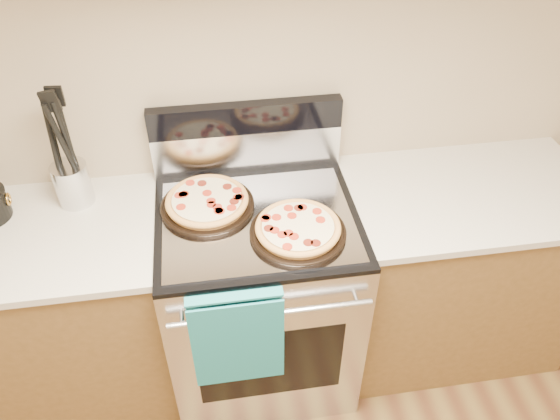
{
  "coord_description": "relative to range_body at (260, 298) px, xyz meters",
  "views": [
    {
      "loc": [
        -0.15,
        0.11,
        2.26
      ],
      "look_at": [
        0.07,
        1.55,
        1.02
      ],
      "focal_mm": 35.0,
      "sensor_mm": 36.0,
      "label": 1
    }
  ],
  "objects": [
    {
      "name": "oven_handle",
      "position": [
        0.0,
        -0.38,
        0.35
      ],
      "size": [
        0.7,
        0.03,
        0.03
      ],
      "primitive_type": "cylinder",
      "rotation": [
        0.0,
        1.57,
        0.0
      ],
      "color": "silver",
      "rests_on": "range_body"
    },
    {
      "name": "wall_back",
      "position": [
        0.0,
        0.35,
        0.9
      ],
      "size": [
        4.0,
        0.0,
        4.0
      ],
      "primitive_type": "plane",
      "rotation": [
        1.57,
        0.0,
        0.0
      ],
      "color": "tan",
      "rests_on": "ground"
    },
    {
      "name": "cabinet_right",
      "position": [
        0.88,
        0.03,
        -0.01
      ],
      "size": [
        1.0,
        0.62,
        0.88
      ],
      "primitive_type": "cube",
      "color": "brown",
      "rests_on": "ground"
    },
    {
      "name": "backsplash_upper",
      "position": [
        0.0,
        0.31,
        0.71
      ],
      "size": [
        0.76,
        0.06,
        0.12
      ],
      "primitive_type": "cube",
      "color": "black",
      "rests_on": "backsplash_lower"
    },
    {
      "name": "cabinet_left",
      "position": [
        -0.88,
        0.03,
        -0.01
      ],
      "size": [
        1.0,
        0.62,
        0.88
      ],
      "primitive_type": "cube",
      "color": "brown",
      "rests_on": "ground"
    },
    {
      "name": "pepperoni_pizza_front",
      "position": [
        0.13,
        -0.13,
        0.5
      ],
      "size": [
        0.35,
        0.35,
        0.05
      ],
      "primitive_type": null,
      "rotation": [
        0.0,
        0.0,
        0.02
      ],
      "color": "#BB8439",
      "rests_on": "foil_sheet"
    },
    {
      "name": "foil_sheet",
      "position": [
        0.0,
        -0.03,
        0.47
      ],
      "size": [
        0.7,
        0.55,
        0.01
      ],
      "primitive_type": "cube",
      "color": "gray",
      "rests_on": "cooktop"
    },
    {
      "name": "oven_window",
      "position": [
        0.0,
        -0.34,
        0.0
      ],
      "size": [
        0.56,
        0.01,
        0.4
      ],
      "primitive_type": "cube",
      "color": "black",
      "rests_on": "range_body"
    },
    {
      "name": "dish_towel",
      "position": [
        -0.12,
        -0.38,
        0.25
      ],
      "size": [
        0.32,
        0.05,
        0.42
      ],
      "primitive_type": null,
      "color": "#197D7F",
      "rests_on": "oven_handle"
    },
    {
      "name": "range_body",
      "position": [
        0.0,
        0.0,
        0.0
      ],
      "size": [
        0.76,
        0.68,
        0.9
      ],
      "primitive_type": "cube",
      "color": "#B7B7BC",
      "rests_on": "ground"
    },
    {
      "name": "backsplash_lower",
      "position": [
        0.0,
        0.31,
        0.56
      ],
      "size": [
        0.76,
        0.06,
        0.18
      ],
      "primitive_type": "cube",
      "color": "silver",
      "rests_on": "cooktop"
    },
    {
      "name": "countertop_right",
      "position": [
        0.88,
        0.03,
        0.45
      ],
      "size": [
        1.02,
        0.64,
        0.03
      ],
      "primitive_type": "cube",
      "color": "#B8B3A6",
      "rests_on": "cabinet_right"
    },
    {
      "name": "countertop_left",
      "position": [
        -0.88,
        0.03,
        0.45
      ],
      "size": [
        1.02,
        0.64,
        0.03
      ],
      "primitive_type": "cube",
      "color": "#B8B3A6",
      "rests_on": "cabinet_left"
    },
    {
      "name": "pepperoni_pizza_back",
      "position": [
        -0.18,
        0.07,
        0.5
      ],
      "size": [
        0.45,
        0.45,
        0.05
      ],
      "primitive_type": null,
      "rotation": [
        0.0,
        0.0,
        -0.37
      ],
      "color": "#BB8439",
      "rests_on": "foil_sheet"
    },
    {
      "name": "utensil_crock",
      "position": [
        -0.68,
        0.21,
        0.54
      ],
      "size": [
        0.16,
        0.16,
        0.17
      ],
      "primitive_type": "cylinder",
      "rotation": [
        0.0,
        0.0,
        -0.25
      ],
      "color": "silver",
      "rests_on": "countertop_left"
    },
    {
      "name": "cooktop",
      "position": [
        0.0,
        0.0,
        0.46
      ],
      "size": [
        0.76,
        0.68,
        0.02
      ],
      "primitive_type": "cube",
      "color": "black",
      "rests_on": "range_body"
    }
  ]
}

